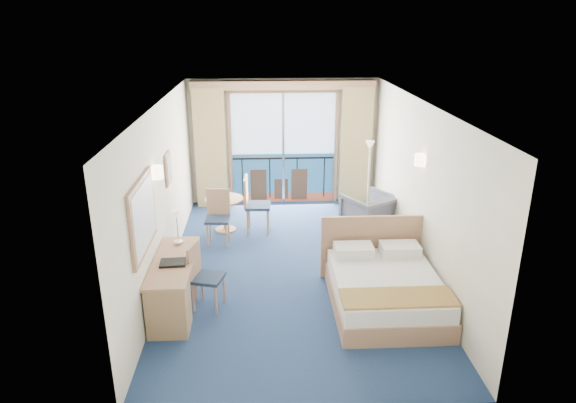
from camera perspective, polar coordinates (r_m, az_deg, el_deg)
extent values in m
plane|color=navy|center=(8.53, 0.47, -7.35)|extent=(6.50, 6.50, 0.00)
cube|color=white|center=(11.14, -0.53, 6.63)|extent=(4.00, 0.02, 2.70)
cube|color=white|center=(5.03, 2.80, -10.67)|extent=(4.00, 0.02, 2.70)
cube|color=white|center=(8.14, -13.78, 0.99)|extent=(0.02, 6.50, 2.70)
cube|color=white|center=(8.36, 14.38, 1.46)|extent=(0.02, 6.50, 2.70)
cube|color=white|center=(7.68, 0.53, 10.93)|extent=(4.00, 6.50, 0.02)
cube|color=navy|center=(11.31, -0.51, 2.69)|extent=(2.20, 0.02, 1.08)
cube|color=#C0DEFD|center=(11.01, -0.53, 8.66)|extent=(2.20, 0.02, 1.32)
cube|color=brown|center=(11.45, -0.51, 0.48)|extent=(2.20, 0.02, 0.20)
cube|color=black|center=(11.18, -0.52, 4.83)|extent=(2.20, 0.02, 0.04)
cube|color=#A57759|center=(10.89, -0.54, 12.27)|extent=(2.36, 0.03, 0.12)
cube|color=#A57759|center=(11.14, -6.47, 5.71)|extent=(0.06, 0.03, 2.40)
cube|color=#A57759|center=(11.23, 5.38, 5.87)|extent=(0.06, 0.03, 2.40)
cube|color=silver|center=(11.12, -0.52, 5.82)|extent=(0.05, 0.02, 2.40)
cube|color=#39261A|center=(11.36, 1.26, 1.93)|extent=(0.35, 0.02, 0.70)
cube|color=#39261A|center=(11.33, -3.29, 1.85)|extent=(0.35, 0.02, 0.70)
cube|color=#39261A|center=(11.37, -0.76, 1.42)|extent=(0.30, 0.02, 0.45)
cube|color=black|center=(11.30, -5.08, 2.55)|extent=(0.02, 0.01, 0.90)
cube|color=black|center=(11.29, -2.03, 2.60)|extent=(0.03, 0.01, 0.90)
cube|color=black|center=(11.32, 1.01, 2.65)|extent=(0.03, 0.01, 0.90)
cube|color=black|center=(11.38, 4.03, 2.69)|extent=(0.02, 0.01, 0.90)
cube|color=tan|center=(11.01, -8.62, 5.85)|extent=(0.65, 0.22, 2.55)
cube|color=tan|center=(11.14, 7.54, 6.07)|extent=(0.65, 0.22, 2.55)
cube|color=#A57759|center=(10.76, -0.52, 12.82)|extent=(3.80, 0.25, 0.18)
cube|color=#A57759|center=(6.68, -15.85, -1.55)|extent=(0.04, 1.25, 0.95)
cube|color=silver|center=(6.68, -15.65, -1.54)|extent=(0.01, 1.12, 0.82)
cube|color=#A57759|center=(8.48, -13.16, 3.58)|extent=(0.03, 0.42, 0.52)
cube|color=gray|center=(8.47, -13.03, 3.59)|extent=(0.01, 0.34, 0.44)
cylinder|color=#FFDEB2|center=(7.41, -14.37, 3.16)|extent=(0.18, 0.18, 0.18)
cylinder|color=#FFDEB2|center=(8.07, 14.51, 4.49)|extent=(0.18, 0.18, 0.18)
cube|color=#A57759|center=(7.50, 10.74, -10.63)|extent=(1.48, 1.86, 0.28)
cube|color=white|center=(7.38, 10.87, -8.92)|extent=(1.43, 1.80, 0.23)
cube|color=#A77941|center=(6.81, 12.12, -10.39)|extent=(1.47, 0.51, 0.03)
cube|color=white|center=(7.80, 7.30, -5.42)|extent=(0.58, 0.37, 0.17)
cube|color=white|center=(7.95, 12.33, -5.22)|extent=(0.58, 0.37, 0.17)
cube|color=#A57759|center=(8.17, 9.35, -4.94)|extent=(1.62, 0.06, 1.02)
cube|color=#9C7852|center=(8.72, 12.33, -5.38)|extent=(0.38, 0.36, 0.50)
cube|color=white|center=(8.60, 12.38, -3.64)|extent=(0.22, 0.20, 0.08)
imported|color=#434A52|center=(9.84, 8.96, -1.30)|extent=(1.14, 1.15, 0.77)
cylinder|color=silver|center=(11.13, 8.72, -0.80)|extent=(0.21, 0.21, 0.03)
cylinder|color=silver|center=(10.91, 8.90, 2.60)|extent=(0.02, 0.02, 1.41)
cone|color=white|center=(10.72, 9.10, 6.21)|extent=(0.19, 0.19, 0.17)
cube|color=#A57759|center=(7.27, -12.65, -6.52)|extent=(0.55, 1.60, 0.04)
cube|color=#9C7852|center=(6.97, -13.13, -11.31)|extent=(0.52, 0.48, 0.71)
cylinder|color=#A57759|center=(7.66, -14.04, -8.38)|extent=(0.05, 0.05, 0.71)
cylinder|color=#A57759|center=(7.58, -10.35, -8.40)|extent=(0.05, 0.05, 0.71)
cylinder|color=#A57759|center=(8.14, -13.35, -6.55)|extent=(0.05, 0.05, 0.71)
cylinder|color=#A57759|center=(8.06, -9.89, -6.55)|extent=(0.05, 0.05, 0.71)
cube|color=#1F2E48|center=(7.34, -8.87, -8.39)|extent=(0.50, 0.50, 0.05)
cube|color=#A57759|center=(7.30, -10.41, -6.46)|extent=(0.15, 0.40, 0.48)
cylinder|color=#A57759|center=(7.27, -8.00, -10.79)|extent=(0.03, 0.03, 0.44)
cylinder|color=#A57759|center=(7.54, -7.14, -9.56)|extent=(0.03, 0.03, 0.44)
cylinder|color=#A57759|center=(7.38, -10.45, -10.44)|extent=(0.03, 0.03, 0.44)
cylinder|color=#A57759|center=(7.65, -9.50, -9.24)|extent=(0.03, 0.03, 0.44)
cube|color=black|center=(7.16, -12.67, -6.64)|extent=(0.36, 0.28, 0.03)
cylinder|color=silver|center=(7.73, -12.10, -4.40)|extent=(0.13, 0.13, 0.02)
cylinder|color=silver|center=(7.64, -12.21, -2.94)|extent=(0.02, 0.02, 0.45)
cone|color=white|center=(7.56, -12.34, -1.38)|extent=(0.12, 0.12, 0.11)
cylinder|color=#A57759|center=(9.81, -7.10, 0.25)|extent=(0.72, 0.72, 0.04)
cylinder|color=#A57759|center=(9.92, -7.02, -1.47)|extent=(0.07, 0.07, 0.63)
cylinder|color=#A57759|center=(10.03, -6.95, -3.08)|extent=(0.40, 0.40, 0.03)
cube|color=#1F2E48|center=(9.74, -3.36, -0.47)|extent=(0.49, 0.49, 0.06)
cube|color=#A57759|center=(9.66, -4.71, 1.14)|extent=(0.07, 0.47, 0.55)
cylinder|color=#A57759|center=(9.65, -2.27, -2.37)|extent=(0.04, 0.04, 0.50)
cylinder|color=#A57759|center=(10.00, -2.19, -1.55)|extent=(0.04, 0.04, 0.50)
cylinder|color=#A57759|center=(9.68, -4.50, -2.37)|extent=(0.04, 0.04, 0.50)
cylinder|color=#A57759|center=(10.03, -4.35, -1.55)|extent=(0.04, 0.04, 0.50)
cube|color=#1F2E48|center=(9.29, -7.84, -1.98)|extent=(0.44, 0.44, 0.05)
cube|color=#A57759|center=(9.39, -7.76, -0.04)|extent=(0.42, 0.06, 0.50)
cylinder|color=#A57759|center=(9.26, -8.96, -3.79)|extent=(0.04, 0.04, 0.45)
cylinder|color=#A57759|center=(9.21, -6.85, -3.80)|extent=(0.04, 0.04, 0.45)
cylinder|color=#A57759|center=(9.57, -8.66, -2.96)|extent=(0.04, 0.04, 0.45)
cylinder|color=#A57759|center=(9.52, -6.62, -2.98)|extent=(0.04, 0.04, 0.45)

